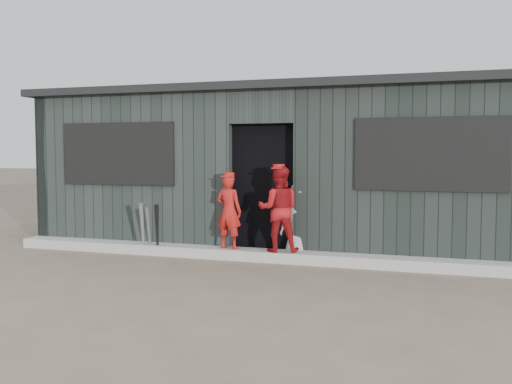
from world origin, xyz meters
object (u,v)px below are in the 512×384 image
(player_grey_back, at_px, (299,221))
(player_red_left, at_px, (229,211))
(dugout, at_px, (287,169))
(bat_left, at_px, (142,229))
(player_red_right, at_px, (279,209))
(bat_mid, at_px, (149,230))
(bat_right, at_px, (157,230))

(player_grey_back, bearing_deg, player_red_left, -8.07)
(player_red_left, distance_m, dugout, 1.84)
(bat_left, relative_size, player_red_left, 0.76)
(player_red_right, bearing_deg, dugout, -93.13)
(bat_mid, bearing_deg, dugout, 45.60)
(bat_mid, distance_m, player_grey_back, 2.32)
(bat_mid, height_order, dugout, dugout)
(player_grey_back, bearing_deg, player_red_right, 31.43)
(player_red_left, bearing_deg, bat_right, 15.29)
(bat_left, distance_m, player_grey_back, 2.39)
(player_red_left, xyz_separation_m, player_red_right, (0.77, -0.02, 0.06))
(bat_left, relative_size, dugout, 0.10)
(player_red_right, bearing_deg, player_grey_back, -137.22)
(bat_right, xyz_separation_m, player_red_right, (1.88, 0.13, 0.37))
(player_grey_back, xyz_separation_m, dugout, (-0.56, 1.38, 0.73))
(bat_mid, distance_m, bat_right, 0.21)
(bat_right, distance_m, player_grey_back, 2.15)
(dugout, bearing_deg, bat_mid, -134.40)
(player_red_right, distance_m, player_grey_back, 0.45)
(bat_mid, xyz_separation_m, player_red_right, (2.07, 0.05, 0.39))
(player_red_right, bearing_deg, bat_mid, -13.18)
(bat_left, relative_size, player_red_right, 0.69)
(bat_mid, distance_m, player_red_right, 2.11)
(bat_right, xyz_separation_m, dugout, (1.54, 1.84, 0.89))
(bat_mid, bearing_deg, bat_right, -22.92)
(player_red_left, height_order, player_grey_back, player_red_left)
(player_grey_back, distance_m, dugout, 1.66)
(player_red_left, bearing_deg, bat_left, 14.74)
(player_red_left, bearing_deg, player_grey_back, -154.44)
(bat_right, bearing_deg, player_red_left, 7.52)
(bat_mid, xyz_separation_m, bat_right, (0.19, -0.08, 0.03))
(bat_mid, relative_size, dugout, 0.09)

